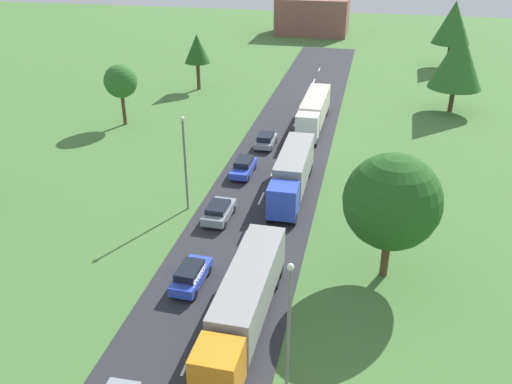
% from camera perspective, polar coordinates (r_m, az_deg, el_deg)
% --- Properties ---
extents(road, '(10.00, 140.00, 0.06)m').
position_cam_1_polar(road, '(44.39, -0.87, -3.85)').
color(road, '#2B2B30').
rests_on(road, ground).
extents(lane_marking_centre, '(0.16, 118.40, 0.01)m').
position_cam_1_polar(lane_marking_centre, '(40.43, -2.41, -7.20)').
color(lane_marking_centre, white).
rests_on(lane_marking_centre, road).
extents(truck_lead, '(2.73, 13.38, 3.50)m').
position_cam_1_polar(truck_lead, '(33.39, -1.18, -11.23)').
color(truck_lead, orange).
rests_on(truck_lead, road).
extents(truck_second, '(2.51, 12.12, 3.74)m').
position_cam_1_polar(truck_second, '(49.20, 3.84, 2.12)').
color(truck_second, blue).
rests_on(truck_second, road).
extents(truck_third, '(2.63, 13.33, 3.55)m').
position_cam_1_polar(truck_third, '(65.91, 6.07, 8.48)').
color(truck_third, white).
rests_on(truck_third, road).
extents(car_second, '(1.89, 4.25, 1.58)m').
position_cam_1_polar(car_second, '(37.79, -6.83, -8.61)').
color(car_second, blue).
rests_on(car_second, road).
extents(car_third, '(2.01, 4.19, 1.47)m').
position_cam_1_polar(car_third, '(45.39, -3.90, -2.00)').
color(car_third, '#8C939E').
rests_on(car_third, road).
extents(car_fourth, '(1.84, 4.44, 1.56)m').
position_cam_1_polar(car_fourth, '(53.35, -1.31, 2.67)').
color(car_fourth, blue).
rests_on(car_fourth, road).
extents(car_fifth, '(1.89, 4.08, 1.48)m').
position_cam_1_polar(car_fifth, '(60.04, 1.03, 5.46)').
color(car_fifth, '#8C939E').
rests_on(car_fifth, road).
extents(lamppost_lead, '(0.36, 0.36, 8.05)m').
position_cam_1_polar(lamppost_lead, '(28.09, 3.43, -13.49)').
color(lamppost_lead, slate).
rests_on(lamppost_lead, ground).
extents(lamppost_second, '(0.36, 0.36, 8.38)m').
position_cam_1_polar(lamppost_second, '(45.77, -7.44, 3.42)').
color(lamppost_second, slate).
rests_on(lamppost_second, ground).
extents(tree_oak, '(6.69, 6.69, 10.49)m').
position_cam_1_polar(tree_oak, '(74.69, 20.38, 12.90)').
color(tree_oak, '#513823').
rests_on(tree_oak, ground).
extents(tree_birch, '(3.67, 3.67, 7.94)m').
position_cam_1_polar(tree_birch, '(80.83, -6.18, 14.62)').
color(tree_birch, '#513823').
rests_on(tree_birch, ground).
extents(tree_pine, '(6.56, 6.56, 9.14)m').
position_cam_1_polar(tree_pine, '(37.12, 14.03, -0.99)').
color(tree_pine, '#513823').
rests_on(tree_pine, ground).
extents(tree_elm, '(6.22, 6.22, 10.66)m').
position_cam_1_polar(tree_elm, '(99.18, 19.91, 16.31)').
color(tree_elm, '#513823').
rests_on(tree_elm, ground).
extents(tree_ash, '(3.94, 3.94, 7.34)m').
position_cam_1_polar(tree_ash, '(67.58, -13.96, 11.14)').
color(tree_ash, '#513823').
rests_on(tree_ash, ground).
extents(distant_building, '(15.00, 11.24, 7.51)m').
position_cam_1_polar(distant_building, '(123.93, 5.94, 17.86)').
color(distant_building, brown).
rests_on(distant_building, ground).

